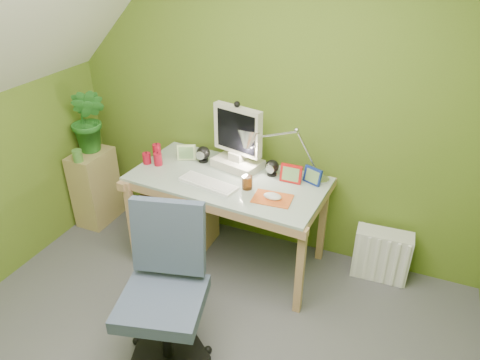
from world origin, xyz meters
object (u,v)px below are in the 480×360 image
at_px(desk, 228,221).
at_px(radiator, 381,255).
at_px(monitor, 238,132).
at_px(potted_plant, 89,120).
at_px(desk_lamp, 300,142).
at_px(side_ledge, 96,187).
at_px(task_chair, 162,301).

xyz_separation_m(desk, radiator, (1.09, 0.26, -0.17)).
xyz_separation_m(desk, monitor, (0.00, 0.18, 0.64)).
height_order(potted_plant, radiator, potted_plant).
relative_size(desk, desk_lamp, 2.45).
distance_m(desk_lamp, potted_plant, 1.72).
height_order(monitor, desk_lamp, monitor).
height_order(desk, side_ledge, desk).
bearing_deg(radiator, monitor, -178.65).
height_order(side_ledge, task_chair, task_chair).
bearing_deg(monitor, task_chair, -73.89).
relative_size(desk, monitor, 2.44).
distance_m(monitor, side_ledge, 1.45).
bearing_deg(potted_plant, task_chair, -39.79).
height_order(desk, task_chair, task_chair).
distance_m(side_ledge, radiator, 2.37).
distance_m(desk, monitor, 0.66).
height_order(monitor, radiator, monitor).
distance_m(desk_lamp, task_chair, 1.33).
relative_size(desk, task_chair, 1.46).
bearing_deg(side_ledge, potted_plant, 79.89).
distance_m(task_chair, radiator, 1.64).
distance_m(desk, potted_plant, 1.38).
xyz_separation_m(desk, side_ledge, (-1.27, 0.07, -0.04)).
distance_m(desk_lamp, radiator, 1.03).
bearing_deg(desk, potted_plant, 178.42).
height_order(side_ledge, potted_plant, potted_plant).
bearing_deg(task_chair, radiator, 35.46).
relative_size(desk_lamp, radiator, 1.42).
distance_m(monitor, potted_plant, 1.27).
height_order(task_chair, radiator, task_chair).
distance_m(desk, task_chair, 0.98).
distance_m(potted_plant, radiator, 2.47).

